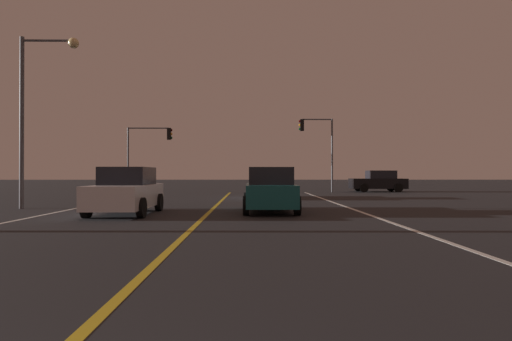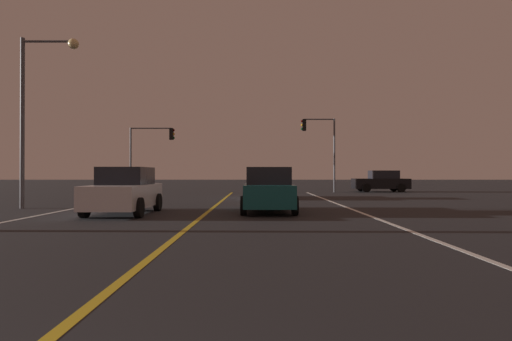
# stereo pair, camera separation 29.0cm
# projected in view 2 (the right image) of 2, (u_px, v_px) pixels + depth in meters

# --- Properties ---
(lane_edge_right) EXTENTS (0.16, 38.59, 0.01)m
(lane_edge_right) POSITION_uv_depth(u_px,v_px,m) (378.00, 220.00, 13.51)
(lane_edge_right) COLOR silver
(lane_edge_right) RESTS_ON ground
(lane_edge_left) EXTENTS (0.16, 38.59, 0.01)m
(lane_edge_left) POSITION_uv_depth(u_px,v_px,m) (13.00, 220.00, 13.46)
(lane_edge_left) COLOR silver
(lane_edge_left) RESTS_ON ground
(lane_center_divider) EXTENTS (0.16, 38.59, 0.01)m
(lane_center_divider) POSITION_uv_depth(u_px,v_px,m) (196.00, 220.00, 13.49)
(lane_center_divider) COLOR gold
(lane_center_divider) RESTS_ON ground
(car_ahead_far) EXTENTS (2.02, 4.30, 1.70)m
(car_ahead_far) POSITION_uv_depth(u_px,v_px,m) (263.00, 184.00, 25.31)
(car_ahead_far) COLOR black
(car_ahead_far) RESTS_ON ground
(car_crossing_side) EXTENTS (4.30, 2.02, 1.70)m
(car_crossing_side) POSITION_uv_depth(u_px,v_px,m) (379.00, 182.00, 33.97)
(car_crossing_side) COLOR black
(car_crossing_side) RESTS_ON ground
(car_lead_same_lane) EXTENTS (2.02, 4.30, 1.70)m
(car_lead_same_lane) POSITION_uv_depth(u_px,v_px,m) (266.00, 190.00, 16.24)
(car_lead_same_lane) COLOR black
(car_lead_same_lane) RESTS_ON ground
(car_oncoming) EXTENTS (2.02, 4.30, 1.70)m
(car_oncoming) POSITION_uv_depth(u_px,v_px,m) (123.00, 191.00, 15.47)
(car_oncoming) COLOR black
(car_oncoming) RESTS_ON ground
(traffic_light_near_right) EXTENTS (2.69, 0.36, 5.75)m
(traffic_light_near_right) POSITION_uv_depth(u_px,v_px,m) (317.00, 138.00, 33.34)
(traffic_light_near_right) COLOR #4C4C51
(traffic_light_near_right) RESTS_ON ground
(traffic_light_near_left) EXTENTS (3.52, 0.36, 5.05)m
(traffic_light_near_left) POSITION_uv_depth(u_px,v_px,m) (151.00, 144.00, 33.28)
(traffic_light_near_left) COLOR #4C4C51
(traffic_light_near_left) RESTS_ON ground
(street_lamp_right_near) EXTENTS (2.67, 0.44, 7.91)m
(street_lamp_right_near) POSITION_uv_depth(u_px,v_px,m) (500.00, 13.00, 9.58)
(street_lamp_right_near) COLOR #4C4C51
(street_lamp_right_near) RESTS_ON ground
(street_lamp_left_mid) EXTENTS (2.45, 0.44, 7.18)m
(street_lamp_left_mid) POSITION_uv_depth(u_px,v_px,m) (34.00, 98.00, 17.87)
(street_lamp_left_mid) COLOR #4C4C51
(street_lamp_left_mid) RESTS_ON ground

